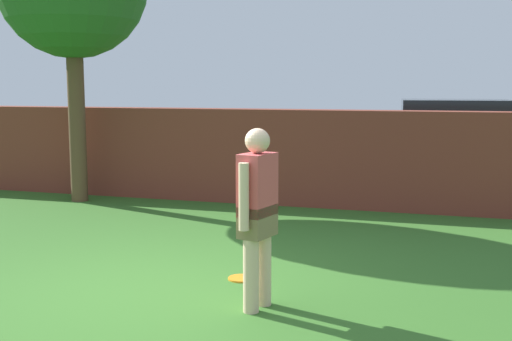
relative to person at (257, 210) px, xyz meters
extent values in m
plane|color=#336623|center=(-1.13, 0.06, -0.90)|extent=(40.00, 40.00, 0.00)
cube|color=brown|center=(-2.63, 5.03, -0.10)|extent=(11.72, 0.50, 1.59)
cylinder|color=brown|center=(-4.53, 4.24, 0.60)|extent=(0.28, 0.28, 3.00)
cylinder|color=beige|center=(0.03, 0.11, -0.47)|extent=(0.14, 0.14, 0.85)
cylinder|color=beige|center=(-0.03, -0.11, -0.47)|extent=(0.14, 0.14, 0.85)
cube|color=olive|center=(0.00, 0.00, -0.10)|extent=(0.30, 0.40, 0.28)
cube|color=#CC4C4C|center=(0.00, 0.00, 0.23)|extent=(0.30, 0.40, 0.55)
sphere|color=beige|center=(0.00, 0.00, 0.61)|extent=(0.22, 0.22, 0.22)
cylinder|color=beige|center=(0.05, 0.22, 0.15)|extent=(0.09, 0.09, 0.58)
cylinder|color=beige|center=(-0.05, -0.22, 0.15)|extent=(0.09, 0.09, 0.58)
cube|color=navy|center=(1.66, 7.48, -0.18)|extent=(4.35, 2.11, 0.80)
cube|color=#1E2328|center=(1.66, 7.48, 0.52)|extent=(2.14, 1.69, 0.60)
cylinder|color=black|center=(0.22, 8.19, -0.58)|extent=(0.66, 0.28, 0.64)
cylinder|color=black|center=(0.38, 6.50, -0.58)|extent=(0.66, 0.28, 0.64)
cylinder|color=orange|center=(-0.41, 0.77, -0.89)|extent=(0.27, 0.27, 0.02)
camera|label=1|loc=(1.62, -5.27, 1.09)|focal=44.69mm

